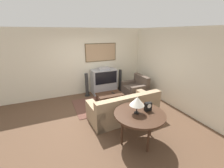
{
  "coord_description": "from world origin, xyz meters",
  "views": [
    {
      "loc": [
        -1.35,
        -3.97,
        2.55
      ],
      "look_at": [
        0.7,
        0.74,
        0.75
      ],
      "focal_mm": 24.0,
      "sensor_mm": 36.0,
      "label": 1
    }
  ],
  "objects_px": {
    "armchair": "(135,89)",
    "speaker_tower_right": "(120,81)",
    "tv": "(104,81)",
    "coffee_table": "(110,95)",
    "mantel_clock": "(148,107)",
    "couch": "(124,109)",
    "console_table": "(140,116)",
    "speaker_tower_left": "(87,85)",
    "table_lamp": "(137,101)"
  },
  "relations": [
    {
      "from": "armchair",
      "to": "speaker_tower_right",
      "type": "bearing_deg",
      "value": -158.45
    },
    {
      "from": "couch",
      "to": "console_table",
      "type": "height_order",
      "value": "couch"
    },
    {
      "from": "armchair",
      "to": "mantel_clock",
      "type": "bearing_deg",
      "value": -26.56
    },
    {
      "from": "tv",
      "to": "mantel_clock",
      "type": "bearing_deg",
      "value": -91.56
    },
    {
      "from": "mantel_clock",
      "to": "speaker_tower_right",
      "type": "height_order",
      "value": "mantel_clock"
    },
    {
      "from": "armchair",
      "to": "speaker_tower_left",
      "type": "bearing_deg",
      "value": -113.63
    },
    {
      "from": "armchair",
      "to": "mantel_clock",
      "type": "xyz_separation_m",
      "value": [
        -1.17,
        -2.37,
        0.59
      ]
    },
    {
      "from": "couch",
      "to": "armchair",
      "type": "height_order",
      "value": "same"
    },
    {
      "from": "armchair",
      "to": "coffee_table",
      "type": "distance_m",
      "value": 1.31
    },
    {
      "from": "tv",
      "to": "console_table",
      "type": "relative_size",
      "value": 0.96
    },
    {
      "from": "armchair",
      "to": "coffee_table",
      "type": "xyz_separation_m",
      "value": [
        -1.28,
        -0.27,
        0.07
      ]
    },
    {
      "from": "couch",
      "to": "table_lamp",
      "type": "xyz_separation_m",
      "value": [
        -0.25,
        -1.06,
        0.78
      ]
    },
    {
      "from": "mantel_clock",
      "to": "speaker_tower_left",
      "type": "xyz_separation_m",
      "value": [
        -0.68,
        3.17,
        -0.42
      ]
    },
    {
      "from": "armchair",
      "to": "speaker_tower_left",
      "type": "xyz_separation_m",
      "value": [
        -1.85,
        0.8,
        0.17
      ]
    },
    {
      "from": "table_lamp",
      "to": "speaker_tower_left",
      "type": "bearing_deg",
      "value": 96.59
    },
    {
      "from": "coffee_table",
      "to": "table_lamp",
      "type": "distance_m",
      "value": 2.23
    },
    {
      "from": "couch",
      "to": "armchair",
      "type": "bearing_deg",
      "value": -136.31
    },
    {
      "from": "coffee_table",
      "to": "speaker_tower_right",
      "type": "relative_size",
      "value": 0.96
    },
    {
      "from": "console_table",
      "to": "mantel_clock",
      "type": "xyz_separation_m",
      "value": [
        0.24,
        0.03,
        0.17
      ]
    },
    {
      "from": "armchair",
      "to": "table_lamp",
      "type": "relative_size",
      "value": 2.25
    },
    {
      "from": "speaker_tower_right",
      "to": "coffee_table",
      "type": "bearing_deg",
      "value": -131.87
    },
    {
      "from": "tv",
      "to": "table_lamp",
      "type": "bearing_deg",
      "value": -97.13
    },
    {
      "from": "table_lamp",
      "to": "speaker_tower_left",
      "type": "xyz_separation_m",
      "value": [
        -0.37,
        3.17,
        -0.62
      ]
    },
    {
      "from": "armchair",
      "to": "speaker_tower_right",
      "type": "height_order",
      "value": "speaker_tower_right"
    },
    {
      "from": "coffee_table",
      "to": "table_lamp",
      "type": "relative_size",
      "value": 2.28
    },
    {
      "from": "coffee_table",
      "to": "console_table",
      "type": "relative_size",
      "value": 0.79
    },
    {
      "from": "armchair",
      "to": "console_table",
      "type": "relative_size",
      "value": 0.78
    },
    {
      "from": "tv",
      "to": "couch",
      "type": "xyz_separation_m",
      "value": [
        -0.15,
        -2.13,
        -0.24
      ]
    },
    {
      "from": "armchair",
      "to": "speaker_tower_right",
      "type": "relative_size",
      "value": 0.95
    },
    {
      "from": "couch",
      "to": "table_lamp",
      "type": "height_order",
      "value": "table_lamp"
    },
    {
      "from": "couch",
      "to": "speaker_tower_right",
      "type": "xyz_separation_m",
      "value": [
        0.91,
        2.11,
        0.16
      ]
    },
    {
      "from": "speaker_tower_right",
      "to": "speaker_tower_left",
      "type": "bearing_deg",
      "value": 180.0
    },
    {
      "from": "coffee_table",
      "to": "speaker_tower_left",
      "type": "distance_m",
      "value": 1.22
    },
    {
      "from": "console_table",
      "to": "armchair",
      "type": "bearing_deg",
      "value": 59.52
    },
    {
      "from": "speaker_tower_left",
      "to": "coffee_table",
      "type": "bearing_deg",
      "value": -61.86
    },
    {
      "from": "tv",
      "to": "mantel_clock",
      "type": "distance_m",
      "value": 3.21
    },
    {
      "from": "tv",
      "to": "coffee_table",
      "type": "height_order",
      "value": "tv"
    },
    {
      "from": "couch",
      "to": "speaker_tower_left",
      "type": "bearing_deg",
      "value": -76.82
    },
    {
      "from": "mantel_clock",
      "to": "coffee_table",
      "type": "bearing_deg",
      "value": 92.89
    },
    {
      "from": "coffee_table",
      "to": "speaker_tower_right",
      "type": "distance_m",
      "value": 1.44
    },
    {
      "from": "coffee_table",
      "to": "speaker_tower_right",
      "type": "bearing_deg",
      "value": 48.13
    },
    {
      "from": "armchair",
      "to": "console_table",
      "type": "distance_m",
      "value": 2.82
    },
    {
      "from": "armchair",
      "to": "speaker_tower_left",
      "type": "distance_m",
      "value": 2.02
    },
    {
      "from": "couch",
      "to": "coffee_table",
      "type": "bearing_deg",
      "value": -90.62
    },
    {
      "from": "tv",
      "to": "console_table",
      "type": "distance_m",
      "value": 3.24
    },
    {
      "from": "console_table",
      "to": "speaker_tower_left",
      "type": "height_order",
      "value": "speaker_tower_left"
    },
    {
      "from": "console_table",
      "to": "table_lamp",
      "type": "distance_m",
      "value": 0.38
    },
    {
      "from": "mantel_clock",
      "to": "speaker_tower_right",
      "type": "xyz_separation_m",
      "value": [
        0.85,
        3.17,
        -0.42
      ]
    },
    {
      "from": "console_table",
      "to": "mantel_clock",
      "type": "relative_size",
      "value": 5.69
    },
    {
      "from": "speaker_tower_left",
      "to": "speaker_tower_right",
      "type": "xyz_separation_m",
      "value": [
        1.53,
        0.0,
        0.0
      ]
    }
  ]
}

